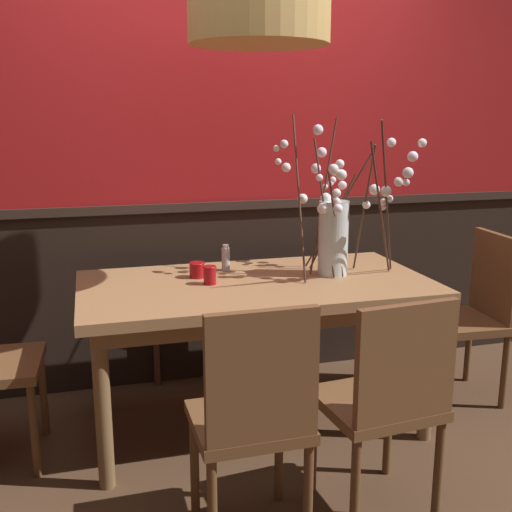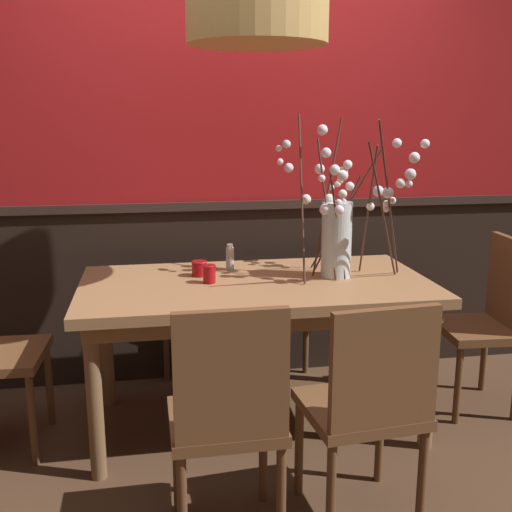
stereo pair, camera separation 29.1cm
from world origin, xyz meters
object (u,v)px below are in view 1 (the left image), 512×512
Objects in this scene: candle_holder_nearer_center at (210,275)px; pendant_lamp at (259,9)px; chair_far_side_right at (259,284)px; chair_near_side_left at (254,414)px; chair_far_side_left at (183,289)px; dining_table at (256,298)px; chair_head_east_end at (476,308)px; condiment_bottle at (226,258)px; vase_with_blossoms at (336,226)px; candle_holder_nearer_edge at (197,270)px; chair_near_side_right at (387,396)px.

pendant_lamp is (0.22, -0.08, 1.21)m from candle_holder_nearer_center.
chair_far_side_right is 1.84m from chair_near_side_left.
chair_far_side_left reaches higher than chair_far_side_right.
chair_head_east_end reaches higher than dining_table.
vase_with_blossoms is at bearing -23.15° from condiment_bottle.
chair_far_side_left is at bearing 129.55° from vase_with_blossoms.
chair_far_side_left is at bearing 104.50° from pendant_lamp.
chair_head_east_end is 10.38× the size of candle_holder_nearer_center.
pendant_lamp reaches higher than vase_with_blossoms.
dining_table is at bearing 179.99° from chair_head_east_end.
chair_head_east_end is at bearing 30.25° from chair_near_side_left.
chair_head_east_end is 1.73m from chair_far_side_left.
chair_far_side_left is 0.75m from candle_holder_nearer_edge.
chair_far_side_right is 0.95× the size of chair_near_side_left.
chair_far_side_right is 1.04m from candle_holder_nearer_center.
vase_with_blossoms is (-0.85, 0.02, 0.50)m from chair_head_east_end.
chair_head_east_end reaches higher than candle_holder_nearer_edge.
condiment_bottle reaches higher than candle_holder_nearer_center.
candle_holder_nearer_edge is at bearing 118.76° from chair_near_side_right.
dining_table is at bearing 84.48° from pendant_lamp.
candle_holder_nearer_edge is 0.59× the size of condiment_bottle.
candle_holder_nearer_center is (-0.23, 0.01, 0.13)m from dining_table.
candle_holder_nearer_edge is (-0.04, 0.14, -0.01)m from candle_holder_nearer_center.
candle_holder_nearer_center is at bearing -178.62° from vase_with_blossoms.
dining_table is 1.82× the size of chair_head_east_end.
pendant_lamp reaches higher than candle_holder_nearer_edge.
chair_near_side_left is 1.73m from chair_far_side_left.
candle_holder_nearer_center is (-0.49, -0.87, 0.31)m from chair_far_side_right.
vase_with_blossoms reaches higher than condiment_bottle.
chair_far_side_left is (-1.52, 0.83, -0.01)m from chair_head_east_end.
chair_near_side_left reaches higher than dining_table.
chair_near_side_left is at bearing -149.75° from chair_head_east_end.
chair_far_side_left is at bearing 89.60° from chair_near_side_left.
chair_near_side_left is at bearing -106.79° from pendant_lamp.
condiment_bottle is at bearing -119.76° from chair_far_side_right.
condiment_bottle is (-0.36, -0.63, 0.33)m from chair_far_side_right.
chair_near_side_right is (0.02, -1.73, 0.02)m from chair_far_side_right.
pendant_lamp is (-0.01, -0.07, 1.34)m from dining_table.
vase_with_blossoms reaches higher than chair_near_side_right.
condiment_bottle is at bearing -76.20° from chair_far_side_left.
vase_with_blossoms is (0.17, -0.85, 0.52)m from chair_far_side_right.
chair_far_side_right is 0.50m from chair_far_side_left.
vase_with_blossoms is 1.09m from pendant_lamp.
chair_head_east_end is at bearing -40.72° from chair_far_side_right.
chair_near_side_left is 1.18× the size of vase_with_blossoms.
vase_with_blossoms is 0.74m from candle_holder_nearer_edge.
candle_holder_nearer_center is at bearing -89.23° from chair_far_side_left.
condiment_bottle is at bearing 156.85° from vase_with_blossoms.
dining_table is 1.86× the size of chair_near_side_right.
chair_far_side_left is at bearing -175.58° from chair_far_side_right.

